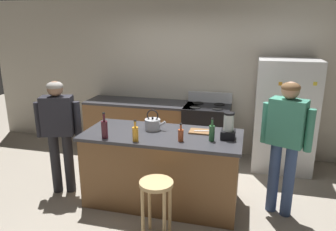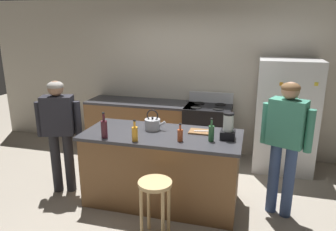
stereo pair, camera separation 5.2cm
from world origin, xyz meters
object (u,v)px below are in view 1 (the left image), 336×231
Objects in this scene: person_by_sink_right at (286,136)px; cutting_board at (201,132)px; refrigerator at (284,115)px; blender_appliance at (228,128)px; kitchen_island at (162,168)px; bottle_cooking_sauce at (181,135)px; bottle_olive_oil at (212,133)px; chef_knife at (203,131)px; person_by_island_left at (59,127)px; bottle_soda at (135,133)px; tea_kettle at (153,124)px; stove_range at (207,132)px; bottle_wine at (105,129)px; bar_stool at (156,194)px.

cutting_board is at bearing 177.09° from person_by_sink_right.
refrigerator reaches higher than blender_appliance.
bottle_cooking_sauce is (0.28, -0.20, 0.55)m from kitchen_island.
chef_knife is (-0.14, 0.26, -0.08)m from bottle_olive_oil.
bottle_cooking_sauce is at bearing -127.31° from refrigerator.
bottle_soda is at bearing -12.13° from person_by_island_left.
cutting_board is (0.47, 0.16, 0.48)m from kitchen_island.
kitchen_island is 7.69× the size of bottle_soda.
tea_kettle is 0.63m from cutting_board.
person_by_sink_right reaches higher than kitchen_island.
tea_kettle is (-0.52, -1.41, 0.54)m from stove_range.
stove_range is 1.59m from tea_kettle.
bottle_olive_oil is at bearing 10.43° from bottle_wine.
refrigerator reaches higher than person_by_sink_right.
bottle_cooking_sauce is at bearing -157.25° from blender_appliance.
bottle_olive_oil is (0.35, 0.10, 0.02)m from bottle_cooking_sauce.
chef_knife is at bearing 24.07° from bottle_wine.
stove_range is at bearing 87.24° from bottle_cooking_sauce.
bottle_soda is at bearing -0.68° from bottle_wine.
bottle_olive_oil reaches higher than tea_kettle.
blender_appliance is 1.46× the size of chef_knife.
refrigerator is 2.14m from bottle_cooking_sauce.
bar_stool is 1.04m from cutting_board.
bottle_wine is (-2.19, -1.83, 0.18)m from refrigerator.
bottle_soda is 0.39m from bottle_wine.
bottle_olive_oil reaches higher than stove_range.
tea_kettle is (0.46, 0.45, -0.04)m from bottle_wine.
bottle_wine is (-1.42, -0.35, -0.02)m from blender_appliance.
blender_appliance is 0.57m from bottle_cooking_sauce.
blender_appliance is 1.02× the size of bottle_wine.
refrigerator is at bearing 59.34° from bottle_olive_oil.
bottle_olive_oil reaches higher than bar_stool.
kitchen_island is 0.69m from cutting_board.
refrigerator reaches higher than cutting_board.
stove_range reaches higher than cutting_board.
bottle_soda is at bearing -159.60° from chef_knife.
bottle_olive_oil is 0.92× the size of cutting_board.
cutting_board is at bearing 24.46° from bottle_wine.
person_by_island_left is 1.26m from tea_kettle.
refrigerator is 1.56× the size of stove_range.
tea_kettle is at bearing 169.74° from chef_knife.
bottle_wine reaches higher than stove_range.
cutting_board is (1.08, 0.49, -0.11)m from bottle_wine.
bottle_soda reaches higher than chef_knife.
tea_kettle is at bearing 44.15° from bottle_wine.
stove_range is 5.21× the size of bottle_cooking_sauce.
bottle_cooking_sauce reaches higher than stove_range.
stove_range is 3.56× the size of bottle_wine.
refrigerator is 1.13× the size of person_by_island_left.
bottle_soda is 0.86m from cutting_board.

